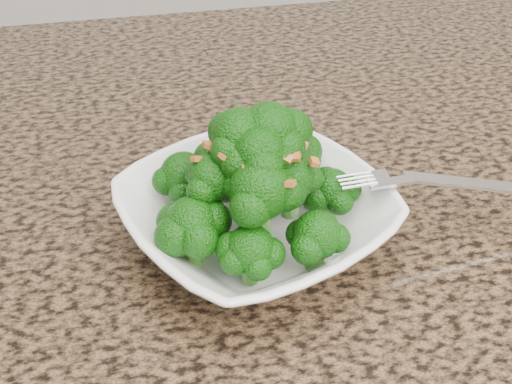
{
  "coord_description": "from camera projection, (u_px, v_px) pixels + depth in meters",
  "views": [
    {
      "loc": [
        -0.18,
        -0.06,
        1.25
      ],
      "look_at": [
        -0.11,
        0.32,
        0.95
      ],
      "focal_mm": 45.0,
      "sensor_mm": 36.0,
      "label": 1
    }
  ],
  "objects": [
    {
      "name": "granite_counter",
      "position": [
        385.0,
        253.0,
        0.53
      ],
      "size": [
        1.64,
        1.04,
        0.03
      ],
      "primitive_type": "cube",
      "color": "brown",
      "rests_on": "cabinet"
    },
    {
      "name": "bowl",
      "position": [
        256.0,
        218.0,
        0.51
      ],
      "size": [
        0.26,
        0.26,
        0.05
      ],
      "primitive_type": "imported",
      "rotation": [
        0.0,
        0.0,
        0.42
      ],
      "color": "white",
      "rests_on": "granite_counter"
    },
    {
      "name": "broccoli_pile",
      "position": [
        256.0,
        150.0,
        0.47
      ],
      "size": [
        0.18,
        0.18,
        0.08
      ],
      "primitive_type": null,
      "color": "#105009",
      "rests_on": "bowl"
    },
    {
      "name": "garlic_topping",
      "position": [
        256.0,
        100.0,
        0.44
      ],
      "size": [
        0.11,
        0.11,
        0.01
      ],
      "primitive_type": null,
      "color": "#B6662C",
      "rests_on": "broccoli_pile"
    },
    {
      "name": "fork",
      "position": [
        406.0,
        180.0,
        0.5
      ],
      "size": [
        0.18,
        0.04,
        0.01
      ],
      "primitive_type": null,
      "rotation": [
        0.0,
        0.0,
        -0.08
      ],
      "color": "silver",
      "rests_on": "bowl"
    }
  ]
}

